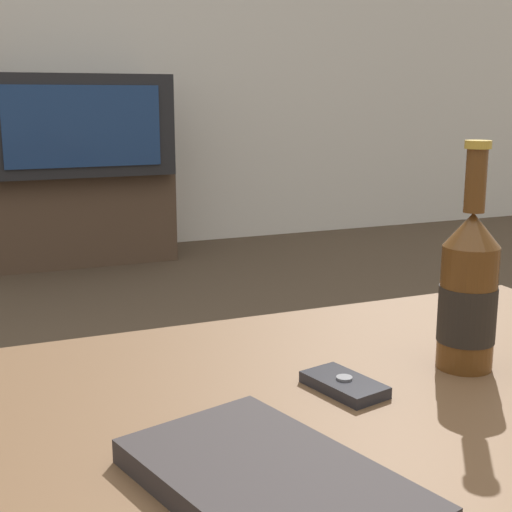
# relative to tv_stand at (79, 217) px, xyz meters

# --- Properties ---
(coffee_table) EXTENTS (1.19, 0.77, 0.42)m
(coffee_table) POSITION_rel_tv_stand_xyz_m (-0.19, -2.77, 0.16)
(coffee_table) COLOR brown
(coffee_table) RESTS_ON ground_plane
(tv_stand) EXTENTS (0.85, 0.36, 0.42)m
(tv_stand) POSITION_rel_tv_stand_xyz_m (0.00, 0.00, 0.00)
(tv_stand) COLOR #4C3828
(tv_stand) RESTS_ON ground_plane
(television) EXTENTS (0.81, 0.53, 0.44)m
(television) POSITION_rel_tv_stand_xyz_m (0.00, -0.00, 0.43)
(television) COLOR black
(television) RESTS_ON tv_stand
(beer_bottle) EXTENTS (0.07, 0.07, 0.29)m
(beer_bottle) POSITION_rel_tv_stand_xyz_m (0.07, -2.69, 0.31)
(beer_bottle) COLOR #563314
(beer_bottle) RESTS_ON coffee_table
(cell_phone) EXTENTS (0.08, 0.11, 0.02)m
(cell_phone) POSITION_rel_tv_stand_xyz_m (-0.11, -2.70, 0.22)
(cell_phone) COLOR #232328
(cell_phone) RESTS_ON coffee_table
(table_book) EXTENTS (0.23, 0.31, 0.02)m
(table_book) POSITION_rel_tv_stand_xyz_m (-0.28, -2.87, 0.22)
(table_book) COLOR #2D2828
(table_book) RESTS_ON coffee_table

